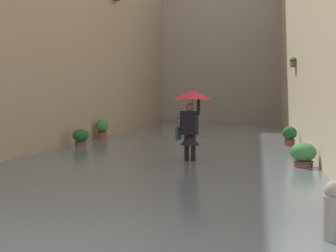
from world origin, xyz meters
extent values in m
plane|color=#605B56|center=(0.00, -13.51, 0.00)|extent=(67.57, 67.57, 0.00)
cube|color=slate|center=(0.00, -13.51, 0.07)|extent=(8.50, 33.03, 0.13)
cube|color=brown|center=(-3.75, -14.64, 3.01)|extent=(0.20, 0.70, 0.18)
ellipsoid|color=#2D7033|center=(-3.75, -14.64, 3.17)|extent=(0.28, 0.76, 0.24)
cube|color=#A89989|center=(0.00, -27.93, 6.73)|extent=(11.30, 1.80, 13.46)
cube|color=black|center=(-0.67, -7.82, 0.05)|extent=(0.16, 0.26, 0.10)
cylinder|color=black|center=(-0.67, -7.82, 0.45)|extent=(0.15, 0.15, 0.70)
cube|color=black|center=(-0.85, -7.77, 0.05)|extent=(0.16, 0.26, 0.10)
cylinder|color=black|center=(-0.85, -7.77, 0.45)|extent=(0.15, 0.15, 0.70)
cube|color=black|center=(-0.76, -7.80, 1.09)|extent=(0.42, 0.30, 0.60)
cone|color=black|center=(-0.76, -7.80, 0.68)|extent=(0.61, 0.61, 0.28)
sphere|color=#8C664C|center=(-0.76, -7.80, 1.50)|extent=(0.22, 0.22, 0.22)
cylinder|color=black|center=(-0.98, -7.74, 1.51)|extent=(0.10, 0.10, 0.44)
cylinder|color=black|center=(-0.54, -7.85, 1.15)|extent=(0.10, 0.10, 0.48)
cylinder|color=black|center=(-0.82, -7.78, 1.60)|extent=(0.02, 0.02, 0.41)
cone|color=red|center=(-0.82, -7.78, 1.80)|extent=(1.04, 1.04, 0.22)
cylinder|color=black|center=(-0.82, -7.78, 1.94)|extent=(0.01, 0.01, 0.08)
cube|color=#334766|center=(-0.45, -7.85, 0.82)|extent=(0.13, 0.29, 0.32)
torus|color=#334766|center=(-0.45, -7.85, 1.10)|extent=(0.09, 0.30, 0.30)
cylinder|color=brown|center=(-3.50, -12.29, 0.16)|extent=(0.34, 0.34, 0.33)
torus|color=brown|center=(-3.50, -12.29, 0.33)|extent=(0.38, 0.38, 0.04)
ellipsoid|color=#23602D|center=(-3.50, -12.29, 0.55)|extent=(0.49, 0.49, 0.45)
cylinder|color=brown|center=(-3.49, -7.23, 0.13)|extent=(0.43, 0.43, 0.25)
torus|color=brown|center=(-3.49, -7.23, 0.25)|extent=(0.47, 0.47, 0.04)
ellipsoid|color=#428947|center=(-3.49, -7.23, 0.47)|extent=(0.59, 0.59, 0.44)
cylinder|color=brown|center=(3.53, -13.56, 0.19)|extent=(0.39, 0.39, 0.39)
torus|color=brown|center=(3.53, -13.56, 0.39)|extent=(0.42, 0.42, 0.04)
ellipsoid|color=#428947|center=(3.53, -13.56, 0.65)|extent=(0.49, 0.49, 0.53)
cylinder|color=brown|center=(3.33, -10.77, 0.14)|extent=(0.37, 0.37, 0.28)
torus|color=brown|center=(3.33, -10.77, 0.28)|extent=(0.41, 0.41, 0.04)
ellipsoid|color=#23602D|center=(3.33, -10.77, 0.49)|extent=(0.55, 0.55, 0.43)
cylinder|color=gray|center=(-3.30, -1.39, 0.32)|extent=(0.26, 0.26, 0.63)
sphere|color=gray|center=(-3.30, -1.39, 0.69)|extent=(0.23, 0.23, 0.23)
camera|label=1|loc=(-2.45, 4.09, 1.72)|focal=50.71mm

